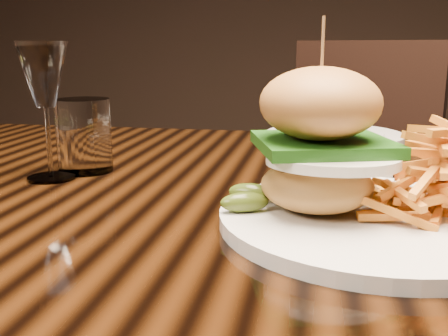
% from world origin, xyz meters
% --- Properties ---
extents(dining_table, '(1.60, 0.90, 0.75)m').
position_xyz_m(dining_table, '(0.00, 0.00, 0.67)').
color(dining_table, black).
rests_on(dining_table, ground).
extents(burger_plate, '(0.32, 0.32, 0.21)m').
position_xyz_m(burger_plate, '(0.10, -0.15, 0.81)').
color(burger_plate, silver).
rests_on(burger_plate, dining_table).
extents(ramekin, '(0.10, 0.10, 0.04)m').
position_xyz_m(ramekin, '(0.10, 0.05, 0.77)').
color(ramekin, silver).
rests_on(ramekin, dining_table).
extents(wine_glass, '(0.07, 0.07, 0.19)m').
position_xyz_m(wine_glass, '(-0.33, -0.03, 0.89)').
color(wine_glass, white).
rests_on(wine_glass, dining_table).
extents(water_tumbler, '(0.08, 0.08, 0.11)m').
position_xyz_m(water_tumbler, '(-0.30, 0.03, 0.80)').
color(water_tumbler, white).
rests_on(water_tumbler, dining_table).
extents(far_dish, '(0.27, 0.27, 0.09)m').
position_xyz_m(far_dish, '(0.07, 0.34, 0.77)').
color(far_dish, silver).
rests_on(far_dish, dining_table).
extents(chair_far, '(0.60, 0.60, 0.95)m').
position_xyz_m(chair_far, '(0.14, 0.88, 0.54)').
color(chair_far, black).
rests_on(chair_far, ground).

